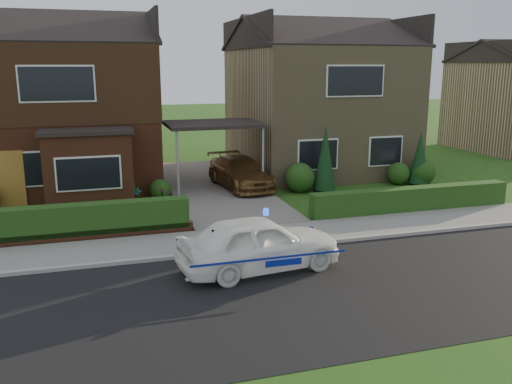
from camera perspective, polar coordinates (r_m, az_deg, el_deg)
name	(u,v)px	position (r m, az deg, el deg)	size (l,w,h in m)	color
ground	(318,292)	(12.68, 6.57, -10.37)	(120.00, 120.00, 0.00)	#1B4913
road	(318,292)	(12.68, 6.57, -10.37)	(60.00, 6.00, 0.02)	black
kerb	(275,247)	(15.31, 2.05, -5.82)	(60.00, 0.16, 0.12)	#9E9993
sidewalk	(264,236)	(16.26, 0.85, -4.69)	(60.00, 2.00, 0.10)	slate
driveway	(214,187)	(22.69, -4.43, 0.51)	(3.80, 12.00, 0.12)	#666059
house_left	(64,95)	(24.59, -19.59, 9.61)	(7.50, 9.53, 7.25)	brown
house_right	(316,94)	(26.80, 6.39, 10.22)	(7.50, 8.06, 7.25)	#8E7B57
carport_link	(213,125)	(22.22, -4.52, 7.03)	(3.80, 3.00, 2.77)	black
dwarf_wall	(61,238)	(16.70, -19.87, -4.55)	(7.70, 0.25, 0.36)	brown
hedge_left	(61,242)	(16.90, -19.80, -4.98)	(7.50, 0.55, 0.90)	black
hedge_right	(410,212)	(19.78, 15.95, -2.08)	(7.50, 0.55, 0.80)	black
shrub_left_mid	(117,188)	(20.42, -14.43, 0.40)	(1.32, 1.32, 1.32)	black
shrub_left_near	(160,190)	(20.88, -10.05, 0.23)	(0.84, 0.84, 0.84)	black
shrub_right_near	(300,178)	(21.99, 4.63, 1.53)	(1.20, 1.20, 1.20)	black
shrub_right_mid	(398,173)	(24.13, 14.77, 1.90)	(0.96, 0.96, 0.96)	black
shrub_right_far	(423,172)	(24.41, 17.15, 2.01)	(1.08, 1.08, 1.08)	black
conifer_a	(325,160)	(22.06, 7.27, 3.36)	(0.90, 0.90, 2.60)	black
conifer_b	(420,160)	(24.20, 16.84, 3.29)	(0.90, 0.90, 2.20)	black
police_car	(259,244)	(13.59, 0.32, -5.47)	(3.77, 4.27, 1.56)	white
driveway_car	(240,172)	(22.30, -1.67, 2.10)	(1.73, 4.27, 1.24)	brown
potted_plant_a	(137,198)	(20.20, -12.41, -0.58)	(0.35, 0.24, 0.66)	gray
potted_plant_c	(162,199)	(19.46, -9.82, -0.73)	(0.47, 0.47, 0.84)	gray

